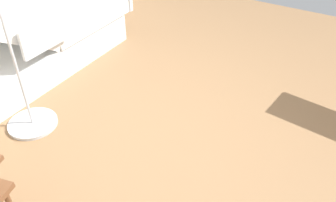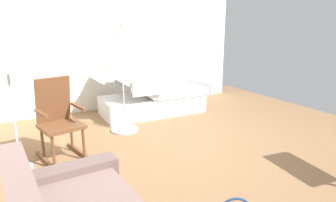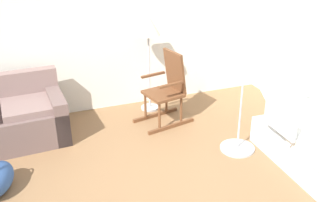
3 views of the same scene
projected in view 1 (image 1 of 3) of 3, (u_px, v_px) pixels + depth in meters
The scene contains 3 objects.
ground_plane at pixel (178, 131), 3.26m from camera, with size 6.50×6.50×0.00m, color olive.
hospital_bed at pixel (40, 39), 4.00m from camera, with size 1.06×2.09×1.10m.
iv_pole at pixel (26, 103), 3.18m from camera, with size 0.44×0.44×1.69m.
Camera 1 is at (-1.14, 2.15, 2.19)m, focal length 38.98 mm.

